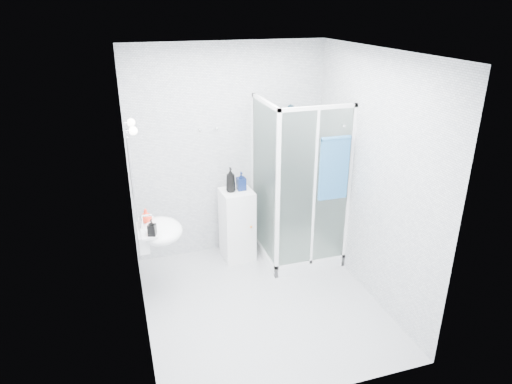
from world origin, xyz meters
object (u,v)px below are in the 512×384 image
object	(u,v)px
shower_enclosure	(294,226)
hand_towel	(334,167)
soap_dispenser_orange	(146,216)
soap_dispenser_black	(152,227)
shampoo_bottle_a	(231,180)
wall_basin	(158,232)
storage_cabinet	(237,225)
shampoo_bottle_b	(241,181)

from	to	relation	value
shower_enclosure	hand_towel	size ratio (longest dim) A/B	2.77
soap_dispenser_orange	soap_dispenser_black	size ratio (longest dim) A/B	0.92
shower_enclosure	shampoo_bottle_a	xyz separation A→B (m)	(-0.72, 0.25, 0.60)
wall_basin	shampoo_bottle_a	bearing A→B (deg)	31.44
storage_cabinet	hand_towel	xyz separation A→B (m)	(0.93, -0.65, 0.88)
wall_basin	soap_dispenser_black	distance (m)	0.25
hand_towel	soap_dispenser_orange	world-z (taller)	hand_towel
shampoo_bottle_b	soap_dispenser_black	size ratio (longest dim) A/B	1.33
shower_enclosure	shampoo_bottle_a	size ratio (longest dim) A/B	6.70
shampoo_bottle_a	soap_dispenser_orange	size ratio (longest dim) A/B	1.92
shampoo_bottle_a	shower_enclosure	bearing A→B (deg)	-19.42
wall_basin	soap_dispenser_black	xyz separation A→B (m)	(-0.07, -0.19, 0.15)
hand_towel	soap_dispenser_orange	xyz separation A→B (m)	(-2.03, 0.19, -0.39)
hand_towel	shampoo_bottle_b	size ratio (longest dim) A/B	3.20
storage_cabinet	shampoo_bottle_b	xyz separation A→B (m)	(0.06, 0.02, 0.56)
wall_basin	soap_dispenser_black	bearing A→B (deg)	-108.98
soap_dispenser_orange	shampoo_bottle_a	bearing A→B (deg)	24.12
shower_enclosure	shampoo_bottle_a	world-z (taller)	shower_enclosure
shower_enclosure	shampoo_bottle_a	distance (m)	0.98
shower_enclosure	storage_cabinet	xyz separation A→B (m)	(-0.65, 0.25, 0.00)
shampoo_bottle_a	shampoo_bottle_b	size ratio (longest dim) A/B	1.32
shampoo_bottle_b	soap_dispenser_orange	world-z (taller)	shampoo_bottle_b
shampoo_bottle_a	soap_dispenser_orange	xyz separation A→B (m)	(-1.03, -0.46, -0.11)
wall_basin	shampoo_bottle_b	xyz separation A→B (m)	(1.07, 0.59, 0.22)
hand_towel	shampoo_bottle_b	bearing A→B (deg)	142.37
hand_towel	shampoo_bottle_a	bearing A→B (deg)	146.84
wall_basin	storage_cabinet	distance (m)	1.20
shampoo_bottle_a	soap_dispenser_black	world-z (taller)	shampoo_bottle_a
soap_dispenser_orange	wall_basin	bearing A→B (deg)	-48.38
shampoo_bottle_a	soap_dispenser_black	size ratio (longest dim) A/B	1.76
soap_dispenser_orange	shower_enclosure	bearing A→B (deg)	6.73
shower_enclosure	soap_dispenser_orange	size ratio (longest dim) A/B	12.84
storage_cabinet	soap_dispenser_black	xyz separation A→B (m)	(-1.07, -0.75, 0.50)
shower_enclosure	soap_dispenser_orange	distance (m)	1.83
wall_basin	soap_dispenser_black	size ratio (longest dim) A/B	3.30
shampoo_bottle_b	soap_dispenser_orange	bearing A→B (deg)	-157.76
shower_enclosure	wall_basin	xyz separation A→B (m)	(-1.66, -0.32, 0.35)
storage_cabinet	shampoo_bottle_a	distance (m)	0.60
storage_cabinet	shampoo_bottle_b	world-z (taller)	shampoo_bottle_b
shower_enclosure	soap_dispenser_black	distance (m)	1.86
shower_enclosure	shampoo_bottle_b	world-z (taller)	shower_enclosure
soap_dispenser_black	shower_enclosure	bearing A→B (deg)	16.39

